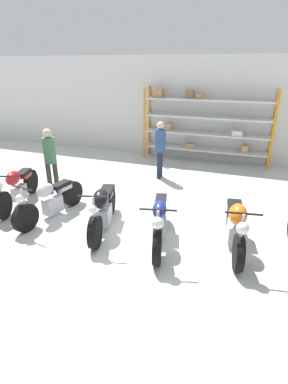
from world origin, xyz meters
TOP-DOWN VIEW (x-y plane):
  - ground_plane at (0.00, 0.00)m, footprint 30.00×30.00m
  - back_wall at (0.00, 5.76)m, footprint 30.00×0.08m
  - shelving_rack at (0.44, 5.40)m, footprint 4.47×0.63m
  - motorcycle_red at (-3.26, 0.11)m, footprint 0.86×2.13m
  - motorcycle_silver at (-2.08, -0.17)m, footprint 0.62×2.10m
  - motorcycle_black at (-0.70, -0.24)m, footprint 0.78×2.04m
  - motorcycle_blue at (0.59, -0.35)m, footprint 0.79×2.05m
  - motorcycle_orange at (2.01, -0.03)m, footprint 0.64×2.07m
  - person_browsing at (-2.90, 1.07)m, footprint 0.45×0.45m
  - person_near_rack at (-0.49, 3.21)m, footprint 0.33×0.33m

SIDE VIEW (x-z plane):
  - ground_plane at x=0.00m, z-range 0.00..0.00m
  - motorcycle_silver at x=-2.08m, z-range -0.07..0.92m
  - motorcycle_black at x=-0.70m, z-range -0.07..1.00m
  - motorcycle_blue at x=0.59m, z-range -0.06..0.99m
  - motorcycle_red at x=-3.26m, z-range -0.05..0.99m
  - motorcycle_orange at x=2.01m, z-range -0.06..1.01m
  - person_near_rack at x=-0.49m, z-range 0.16..1.90m
  - person_browsing at x=-2.90m, z-range 0.16..1.94m
  - shelving_rack at x=0.44m, z-range 0.06..2.61m
  - back_wall at x=0.00m, z-range 0.00..3.60m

